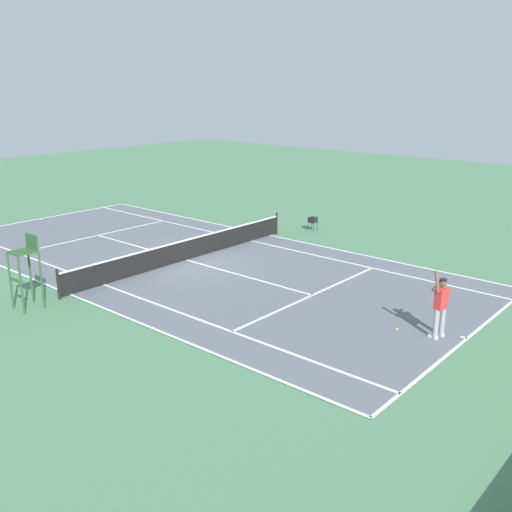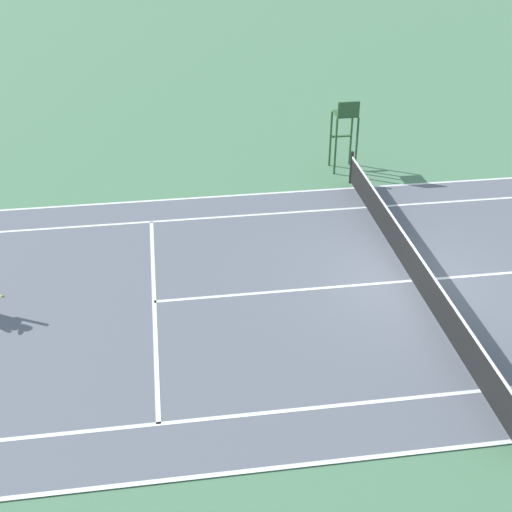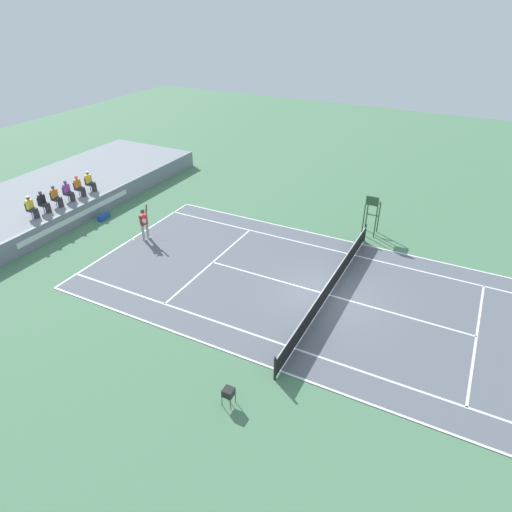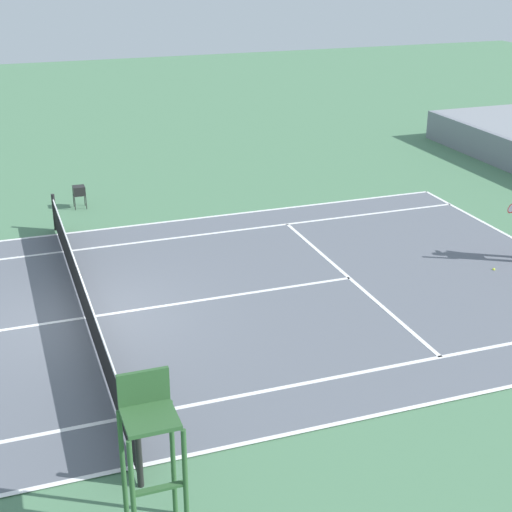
# 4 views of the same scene
# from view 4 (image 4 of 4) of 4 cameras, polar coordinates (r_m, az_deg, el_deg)

# --- Properties ---
(ground_plane) EXTENTS (80.00, 80.00, 0.00)m
(ground_plane) POSITION_cam_4_polar(r_m,az_deg,el_deg) (17.32, -12.51, -4.55)
(ground_plane) COLOR #4C7A56
(court) EXTENTS (11.08, 23.88, 0.03)m
(court) POSITION_cam_4_polar(r_m,az_deg,el_deg) (17.32, -12.51, -4.52)
(court) COLOR slate
(court) RESTS_ON ground
(net) EXTENTS (11.98, 0.10, 1.07)m
(net) POSITION_cam_4_polar(r_m,az_deg,el_deg) (17.10, -12.65, -2.98)
(net) COLOR black
(net) RESTS_ON ground
(tennis_ball) EXTENTS (0.07, 0.07, 0.07)m
(tennis_ball) POSITION_cam_4_polar(r_m,az_deg,el_deg) (20.21, 17.20, -0.95)
(tennis_ball) COLOR #D1E533
(tennis_ball) RESTS_ON ground
(umpire_chair) EXTENTS (0.77, 0.77, 2.44)m
(umpire_chair) POSITION_cam_4_polar(r_m,az_deg,el_deg) (10.55, -7.82, -13.31)
(umpire_chair) COLOR #2D562D
(umpire_chair) RESTS_ON ground
(ball_hopper) EXTENTS (0.36, 0.36, 0.70)m
(ball_hopper) POSITION_cam_4_polar(r_m,az_deg,el_deg) (24.34, -12.99, 4.76)
(ball_hopper) COLOR black
(ball_hopper) RESTS_ON ground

